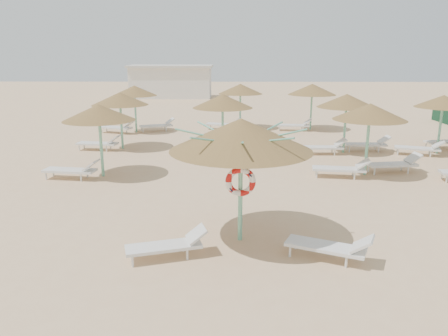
{
  "coord_description": "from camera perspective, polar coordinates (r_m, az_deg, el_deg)",
  "views": [
    {
      "loc": [
        0.04,
        -10.31,
        4.48
      ],
      "look_at": [
        -0.13,
        1.69,
        1.3
      ],
      "focal_mm": 35.0,
      "sensor_mm": 36.0,
      "label": 1
    }
  ],
  "objects": [
    {
      "name": "ground",
      "position": [
        11.24,
        0.55,
        -8.65
      ],
      "size": [
        120.0,
        120.0,
        0.0
      ],
      "primitive_type": "plane",
      "color": "tan",
      "rests_on": "ground"
    },
    {
      "name": "service_hut",
      "position": [
        45.8,
        -6.89,
        11.19
      ],
      "size": [
        8.4,
        4.4,
        3.25
      ],
      "color": "silver",
      "rests_on": "ground"
    },
    {
      "name": "lounger_main_a",
      "position": [
        10.0,
        -7.19,
        -9.9
      ],
      "size": [
        1.89,
        1.04,
        0.66
      ],
      "rotation": [
        0.0,
        0.0,
        0.29
      ],
      "color": "silver",
      "rests_on": "ground"
    },
    {
      "name": "palapa_field",
      "position": [
        20.95,
        8.07,
        8.74
      ],
      "size": [
        20.36,
        13.31,
        2.71
      ],
      "color": "#70C3A0",
      "rests_on": "ground"
    },
    {
      "name": "lounger_main_b",
      "position": [
        10.1,
        13.82,
        -9.91
      ],
      "size": [
        1.95,
        1.28,
        0.68
      ],
      "rotation": [
        0.0,
        0.0,
        -0.42
      ],
      "color": "silver",
      "rests_on": "ground"
    },
    {
      "name": "main_palapa",
      "position": [
        10.17,
        2.22,
        4.31
      ],
      "size": [
        3.37,
        3.37,
        3.02
      ],
      "color": "#70C3A0",
      "rests_on": "ground"
    }
  ]
}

